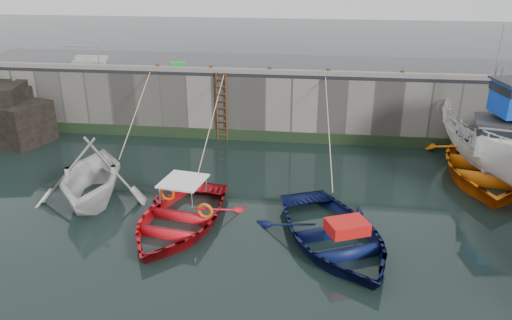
# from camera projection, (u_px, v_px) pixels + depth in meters

# --- Properties ---
(ground) EXTENTS (120.00, 120.00, 0.00)m
(ground) POSITION_uv_depth(u_px,v_px,m) (226.00, 260.00, 14.26)
(ground) COLOR black
(ground) RESTS_ON ground
(quay_back) EXTENTS (30.00, 5.00, 3.00)m
(quay_back) POSITION_uv_depth(u_px,v_px,m) (270.00, 96.00, 25.17)
(quay_back) COLOR slate
(quay_back) RESTS_ON ground
(road_back) EXTENTS (30.00, 5.00, 0.16)m
(road_back) POSITION_uv_depth(u_px,v_px,m) (270.00, 65.00, 24.57)
(road_back) COLOR black
(road_back) RESTS_ON quay_back
(kerb_back) EXTENTS (30.00, 0.30, 0.20)m
(kerb_back) POSITION_uv_depth(u_px,v_px,m) (265.00, 71.00, 22.35)
(kerb_back) COLOR slate
(kerb_back) RESTS_ON road_back
(algae_back) EXTENTS (30.00, 0.08, 0.50)m
(algae_back) POSITION_uv_depth(u_px,v_px,m) (264.00, 136.00, 23.31)
(algae_back) COLOR black
(algae_back) RESTS_ON ground
(ladder) EXTENTS (0.51, 0.08, 3.20)m
(ladder) POSITION_uv_depth(u_px,v_px,m) (221.00, 107.00, 22.99)
(ladder) COLOR #3F1E0F
(ladder) RESTS_ON ground
(boat_near_white) EXTENTS (5.12, 5.62, 2.54)m
(boat_near_white) POSITION_uv_depth(u_px,v_px,m) (94.00, 199.00, 17.85)
(boat_near_white) COLOR silver
(boat_near_white) RESTS_ON ground
(boat_near_white_rope) EXTENTS (0.04, 5.00, 3.10)m
(boat_near_white_rope) POSITION_uv_depth(u_px,v_px,m) (138.00, 152.00, 22.11)
(boat_near_white_rope) COLOR tan
(boat_near_white_rope) RESTS_ON ground
(boat_near_blue) EXTENTS (4.47, 5.68, 1.07)m
(boat_near_blue) POSITION_uv_depth(u_px,v_px,m) (179.00, 225.00, 16.10)
(boat_near_blue) COLOR red
(boat_near_blue) RESTS_ON ground
(boat_near_blue_rope) EXTENTS (0.04, 6.30, 3.10)m
(boat_near_blue_rope) POSITION_uv_depth(u_px,v_px,m) (213.00, 162.00, 21.03)
(boat_near_blue_rope) COLOR tan
(boat_near_blue_rope) RESTS_ON ground
(boat_near_navy) EXTENTS (5.81, 6.63, 1.14)m
(boat_near_navy) POSITION_uv_depth(u_px,v_px,m) (333.00, 243.00, 15.08)
(boat_near_navy) COLOR #09113A
(boat_near_navy) RESTS_ON ground
(boat_near_navy_rope) EXTENTS (0.04, 6.75, 3.10)m
(boat_near_navy_rope) POSITION_uv_depth(u_px,v_px,m) (331.00, 170.00, 20.23)
(boat_near_navy_rope) COLOR tan
(boat_near_navy_rope) RESTS_ON ground
(boat_far_white) EXTENTS (4.23, 8.12, 5.98)m
(boat_far_white) POSITION_uv_depth(u_px,v_px,m) (499.00, 144.00, 19.45)
(boat_far_white) COLOR silver
(boat_far_white) RESTS_ON ground
(boat_far_orange) EXTENTS (6.75, 8.32, 4.52)m
(boat_far_orange) POSITION_uv_depth(u_px,v_px,m) (489.00, 163.00, 19.65)
(boat_far_orange) COLOR orange
(boat_far_orange) RESTS_ON ground
(fish_crate) EXTENTS (0.76, 0.59, 0.32)m
(fish_crate) POSITION_uv_depth(u_px,v_px,m) (178.00, 66.00, 23.25)
(fish_crate) COLOR #198D2A
(fish_crate) RESTS_ON road_back
(railing) EXTENTS (1.60, 1.05, 1.00)m
(railing) POSITION_uv_depth(u_px,v_px,m) (90.00, 60.00, 24.33)
(railing) COLOR #A5A8AD
(railing) RESTS_ON road_back
(bollard_a) EXTENTS (0.18, 0.18, 0.28)m
(bollard_a) POSITION_uv_depth(u_px,v_px,m) (158.00, 67.00, 23.00)
(bollard_a) COLOR #3F1E0F
(bollard_a) RESTS_ON road_back
(bollard_b) EXTENTS (0.18, 0.18, 0.28)m
(bollard_b) POSITION_uv_depth(u_px,v_px,m) (211.00, 69.00, 22.71)
(bollard_b) COLOR #3F1E0F
(bollard_b) RESTS_ON road_back
(bollard_c) EXTENTS (0.18, 0.18, 0.28)m
(bollard_c) POSITION_uv_depth(u_px,v_px,m) (270.00, 70.00, 22.40)
(bollard_c) COLOR #3F1E0F
(bollard_c) RESTS_ON road_back
(bollard_d) EXTENTS (0.18, 0.18, 0.28)m
(bollard_d) POSITION_uv_depth(u_px,v_px,m) (328.00, 72.00, 22.10)
(bollard_d) COLOR #3F1E0F
(bollard_d) RESTS_ON road_back
(bollard_e) EXTENTS (0.18, 0.18, 0.28)m
(bollard_e) POSITION_uv_depth(u_px,v_px,m) (402.00, 74.00, 21.72)
(bollard_e) COLOR #3F1E0F
(bollard_e) RESTS_ON road_back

